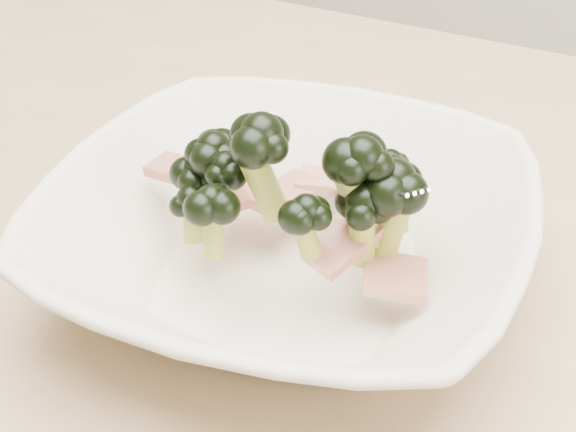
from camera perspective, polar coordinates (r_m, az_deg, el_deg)
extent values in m
cube|color=tan|center=(0.55, 5.94, -4.54)|extent=(1.20, 0.80, 0.04)
cylinder|color=tan|center=(1.25, -12.03, -1.36)|extent=(0.06, 0.06, 0.71)
imported|color=beige|center=(0.49, 0.00, -1.38)|extent=(0.33, 0.33, 0.07)
cylinder|color=olive|center=(0.48, -4.41, 1.40)|extent=(0.02, 0.02, 0.04)
ellipsoid|color=black|center=(0.47, -4.52, 3.55)|extent=(0.03, 0.03, 0.02)
cylinder|color=olive|center=(0.46, 7.28, -0.92)|extent=(0.03, 0.02, 0.06)
ellipsoid|color=black|center=(0.45, 7.59, 2.55)|extent=(0.04, 0.04, 0.03)
cylinder|color=olive|center=(0.49, -6.77, -0.46)|extent=(0.02, 0.02, 0.03)
ellipsoid|color=black|center=(0.48, -6.90, 1.19)|extent=(0.03, 0.03, 0.02)
cylinder|color=olive|center=(0.50, -6.21, 1.00)|extent=(0.02, 0.02, 0.03)
ellipsoid|color=black|center=(0.49, -6.34, 2.86)|extent=(0.03, 0.03, 0.03)
cylinder|color=olive|center=(0.45, -5.33, -1.06)|extent=(0.02, 0.02, 0.03)
ellipsoid|color=black|center=(0.44, -5.47, 1.13)|extent=(0.03, 0.03, 0.02)
cylinder|color=olive|center=(0.49, -5.17, 2.27)|extent=(0.02, 0.03, 0.04)
ellipsoid|color=black|center=(0.48, -5.32, 4.81)|extent=(0.04, 0.04, 0.03)
cylinder|color=olive|center=(0.51, 7.08, 1.54)|extent=(0.01, 0.02, 0.04)
ellipsoid|color=black|center=(0.50, 7.27, 3.79)|extent=(0.03, 0.03, 0.02)
cylinder|color=olive|center=(0.47, 7.09, 0.10)|extent=(0.01, 0.02, 0.05)
ellipsoid|color=black|center=(0.46, 7.35, 3.08)|extent=(0.04, 0.04, 0.03)
cylinder|color=olive|center=(0.49, 7.80, 0.25)|extent=(0.01, 0.02, 0.03)
ellipsoid|color=black|center=(0.48, 7.98, 2.19)|extent=(0.03, 0.03, 0.03)
cylinder|color=olive|center=(0.49, -6.41, 1.04)|extent=(0.01, 0.01, 0.03)
ellipsoid|color=black|center=(0.48, -6.57, 3.17)|extent=(0.03, 0.03, 0.02)
cylinder|color=olive|center=(0.45, 5.08, 0.66)|extent=(0.03, 0.03, 0.06)
ellipsoid|color=black|center=(0.44, 5.30, 4.25)|extent=(0.04, 0.04, 0.03)
cylinder|color=olive|center=(0.44, 1.29, -1.47)|extent=(0.02, 0.02, 0.03)
ellipsoid|color=black|center=(0.43, 1.32, 0.46)|extent=(0.03, 0.03, 0.02)
cylinder|color=olive|center=(0.46, 5.30, -1.45)|extent=(0.02, 0.02, 0.04)
ellipsoid|color=black|center=(0.44, 5.46, 1.06)|extent=(0.04, 0.04, 0.03)
cylinder|color=olive|center=(0.45, -1.83, 2.47)|extent=(0.03, 0.03, 0.05)
ellipsoid|color=black|center=(0.44, -1.90, 5.86)|extent=(0.04, 0.04, 0.03)
cube|color=maroon|center=(0.52, -3.08, 2.07)|extent=(0.05, 0.05, 0.02)
cube|color=maroon|center=(0.54, -2.92, 4.64)|extent=(0.05, 0.05, 0.01)
cube|color=maroon|center=(0.51, -4.84, 1.03)|extent=(0.04, 0.04, 0.01)
cube|color=maroon|center=(0.54, 2.52, 2.56)|extent=(0.05, 0.06, 0.02)
cube|color=maroon|center=(0.46, 7.61, -4.27)|extent=(0.05, 0.04, 0.01)
cube|color=maroon|center=(0.52, 0.04, 1.54)|extent=(0.03, 0.06, 0.01)
cube|color=maroon|center=(0.46, 4.06, -1.84)|extent=(0.04, 0.05, 0.02)
cube|color=maroon|center=(0.51, -7.30, 3.15)|extent=(0.06, 0.03, 0.01)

